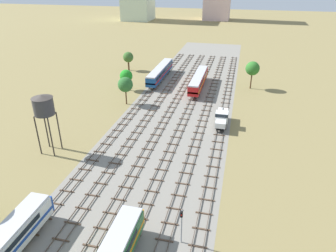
% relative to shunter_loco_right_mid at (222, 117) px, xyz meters
% --- Properties ---
extents(ground_plane, '(480.00, 480.00, 0.00)m').
position_rel_shunter_loco_right_mid_xyz_m(ground_plane, '(-10.66, -1.28, -2.01)').
color(ground_plane, olive).
extents(ballast_bed, '(25.32, 176.00, 0.01)m').
position_rel_shunter_loco_right_mid_xyz_m(ballast_bed, '(-10.66, -1.28, -2.01)').
color(ballast_bed, gray).
rests_on(ballast_bed, ground).
extents(track_far_left, '(2.40, 126.00, 0.29)m').
position_rel_shunter_loco_right_mid_xyz_m(track_far_left, '(-21.32, -0.28, -1.87)').
color(track_far_left, '#47382D').
rests_on(track_far_left, ground).
extents(track_left, '(2.40, 126.00, 0.29)m').
position_rel_shunter_loco_right_mid_xyz_m(track_left, '(-17.05, -0.28, -1.87)').
color(track_left, '#47382D').
rests_on(track_left, ground).
extents(track_centre_left, '(2.40, 126.00, 0.29)m').
position_rel_shunter_loco_right_mid_xyz_m(track_centre_left, '(-12.79, -0.28, -1.87)').
color(track_centre_left, '#47382D').
rests_on(track_centre_left, ground).
extents(track_centre, '(2.40, 126.00, 0.29)m').
position_rel_shunter_loco_right_mid_xyz_m(track_centre, '(-8.53, -0.28, -1.87)').
color(track_centre, '#47382D').
rests_on(track_centre, ground).
extents(track_centre_right, '(2.40, 126.00, 0.29)m').
position_rel_shunter_loco_right_mid_xyz_m(track_centre_right, '(-4.26, -0.28, -1.87)').
color(track_centre_right, '#47382D').
rests_on(track_centre_right, ground).
extents(track_right, '(2.40, 126.00, 0.29)m').
position_rel_shunter_loco_right_mid_xyz_m(track_right, '(-0.00, -0.28, -1.87)').
color(track_right, '#47382D').
rests_on(track_right, ground).
extents(shunter_loco_right_mid, '(2.74, 8.46, 3.10)m').
position_rel_shunter_loco_right_mid_xyz_m(shunter_loco_right_mid, '(0.00, 0.00, 0.00)').
color(shunter_loco_right_mid, white).
rests_on(shunter_loco_right_mid, ground).
extents(diesel_railcar_centre_midfar, '(2.96, 20.50, 3.80)m').
position_rel_shunter_loco_right_mid_xyz_m(diesel_railcar_centre_midfar, '(-8.53, 22.79, 0.59)').
color(diesel_railcar_centre_midfar, red).
rests_on(diesel_railcar_centre_midfar, ground).
extents(passenger_coach_far_left_far, '(2.96, 22.00, 3.80)m').
position_rel_shunter_loco_right_mid_xyz_m(passenger_coach_far_left_far, '(-21.32, 28.17, 0.60)').
color(passenger_coach_far_left_far, '#194C8C').
rests_on(passenger_coach_far_left_far, ground).
extents(water_tower, '(3.76, 3.76, 11.27)m').
position_rel_shunter_loco_right_mid_xyz_m(water_tower, '(-30.30, -18.45, 7.25)').
color(water_tower, '#2D2826').
rests_on(water_tower, ground).
extents(signal_post_nearest, '(0.28, 0.47, 5.21)m').
position_rel_shunter_loco_right_mid_xyz_m(signal_post_nearest, '(-2.13, -34.59, 1.31)').
color(signal_post_nearest, gray).
rests_on(signal_post_nearest, ground).
extents(lineside_tree_0, '(3.93, 3.93, 7.93)m').
position_rel_shunter_loco_right_mid_xyz_m(lineside_tree_0, '(6.18, 26.33, 3.92)').
color(lineside_tree_0, '#4C331E').
rests_on(lineside_tree_0, ground).
extents(lineside_tree_1, '(3.78, 3.78, 7.10)m').
position_rel_shunter_loco_right_mid_xyz_m(lineside_tree_1, '(-24.67, 6.87, 3.17)').
color(lineside_tree_1, '#4C331E').
rests_on(lineside_tree_1, ground).
extents(lineside_tree_2, '(3.48, 3.48, 6.28)m').
position_rel_shunter_loco_right_mid_xyz_m(lineside_tree_2, '(-34.48, 35.77, 2.47)').
color(lineside_tree_2, '#4C331E').
rests_on(lineside_tree_2, ground).
extents(lineside_tree_3, '(3.57, 3.57, 5.96)m').
position_rel_shunter_loco_right_mid_xyz_m(lineside_tree_3, '(-28.18, 16.71, 2.13)').
color(lineside_tree_3, '#4C331E').
rests_on(lineside_tree_3, ground).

